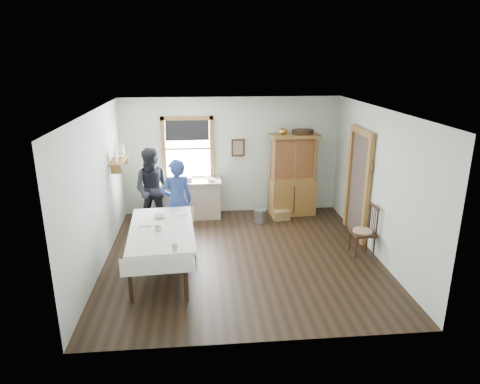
# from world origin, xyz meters

# --- Properties ---
(room) EXTENTS (5.01, 5.01, 2.70)m
(room) POSITION_xyz_m (0.00, 0.00, 1.35)
(room) COLOR black
(room) RESTS_ON ground
(window) EXTENTS (1.18, 0.07, 1.48)m
(window) POSITION_xyz_m (-1.00, 2.47, 1.63)
(window) COLOR white
(window) RESTS_ON room
(doorway) EXTENTS (0.09, 1.14, 2.22)m
(doorway) POSITION_xyz_m (2.46, 0.85, 1.16)
(doorway) COLOR #483B33
(doorway) RESTS_ON room
(wall_shelf) EXTENTS (0.24, 1.00, 0.44)m
(wall_shelf) POSITION_xyz_m (-2.37, 1.54, 1.57)
(wall_shelf) COLOR olive
(wall_shelf) RESTS_ON room
(framed_picture) EXTENTS (0.30, 0.04, 0.40)m
(framed_picture) POSITION_xyz_m (0.15, 2.46, 1.55)
(framed_picture) COLOR #331E12
(framed_picture) RESTS_ON room
(rug_beater) EXTENTS (0.01, 0.27, 0.27)m
(rug_beater) POSITION_xyz_m (2.45, 0.30, 1.72)
(rug_beater) COLOR black
(rug_beater) RESTS_ON room
(work_counter) EXTENTS (1.54, 0.61, 0.88)m
(work_counter) POSITION_xyz_m (-1.04, 2.17, 0.44)
(work_counter) COLOR tan
(work_counter) RESTS_ON room
(china_hutch) EXTENTS (1.15, 0.62, 1.89)m
(china_hutch) POSITION_xyz_m (1.39, 2.16, 0.95)
(china_hutch) COLOR olive
(china_hutch) RESTS_ON room
(dining_table) EXTENTS (1.22, 2.14, 0.83)m
(dining_table) POSITION_xyz_m (-1.40, -0.47, 0.41)
(dining_table) COLOR white
(dining_table) RESTS_ON room
(spindle_chair) EXTENTS (0.46, 0.46, 0.98)m
(spindle_chair) POSITION_xyz_m (2.24, -0.12, 0.49)
(spindle_chair) COLOR #331E12
(spindle_chair) RESTS_ON room
(pail) EXTENTS (0.28, 0.28, 0.29)m
(pail) POSITION_xyz_m (0.58, 1.71, 0.15)
(pail) COLOR gray
(pail) RESTS_ON room
(wicker_basket) EXTENTS (0.39, 0.30, 0.21)m
(wicker_basket) POSITION_xyz_m (1.08, 1.83, 0.11)
(wicker_basket) COLOR olive
(wicker_basket) RESTS_ON room
(woman_blue) EXTENTS (0.67, 0.54, 1.59)m
(woman_blue) POSITION_xyz_m (-1.20, 0.74, 0.79)
(woman_blue) COLOR navy
(woman_blue) RESTS_ON room
(figure_dark) EXTENTS (0.86, 0.70, 1.64)m
(figure_dark) POSITION_xyz_m (-1.71, 1.53, 0.82)
(figure_dark) COLOR black
(figure_dark) RESTS_ON room
(table_cup_a) EXTENTS (0.12, 0.12, 0.09)m
(table_cup_a) POSITION_xyz_m (-1.44, -0.60, 0.87)
(table_cup_a) COLOR silver
(table_cup_a) RESTS_ON dining_table
(table_cup_b) EXTENTS (0.13, 0.13, 0.10)m
(table_cup_b) POSITION_xyz_m (-1.13, -1.37, 0.88)
(table_cup_b) COLOR silver
(table_cup_b) RESTS_ON dining_table
(table_bowl) EXTENTS (0.23, 0.23, 0.06)m
(table_bowl) POSITION_xyz_m (-1.47, 0.00, 0.86)
(table_bowl) COLOR silver
(table_bowl) RESTS_ON dining_table
(counter_book) EXTENTS (0.25, 0.27, 0.02)m
(counter_book) POSITION_xyz_m (-0.61, 2.29, 0.89)
(counter_book) COLOR #796050
(counter_book) RESTS_ON work_counter
(counter_bowl) EXTENTS (0.24, 0.24, 0.06)m
(counter_bowl) POSITION_xyz_m (-0.51, 2.07, 0.91)
(counter_bowl) COLOR silver
(counter_bowl) RESTS_ON work_counter
(shelf_bowl) EXTENTS (0.22, 0.22, 0.05)m
(shelf_bowl) POSITION_xyz_m (-2.37, 1.55, 1.60)
(shelf_bowl) COLOR silver
(shelf_bowl) RESTS_ON wall_shelf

